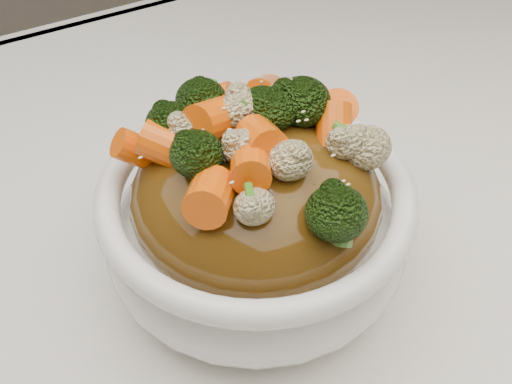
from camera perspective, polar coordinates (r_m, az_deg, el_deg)
tablecloth at (r=0.45m, az=-0.81°, el=-7.76°), size 1.20×0.80×0.04m
bowl at (r=0.40m, az=-0.00°, el=-3.11°), size 0.24×0.24×0.08m
sauce_base at (r=0.38m, az=-0.00°, el=-0.30°), size 0.19×0.19×0.09m
carrots at (r=0.34m, az=-0.00°, el=6.65°), size 0.19×0.19×0.05m
broccoli at (r=0.35m, az=-0.00°, el=6.53°), size 0.19×0.19×0.04m
cauliflower at (r=0.35m, az=-0.00°, el=6.28°), size 0.19×0.19×0.03m
scallions at (r=0.34m, az=-0.00°, el=6.77°), size 0.14×0.14×0.02m
sesame_seeds at (r=0.34m, az=-0.00°, el=6.77°), size 0.17×0.17×0.01m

